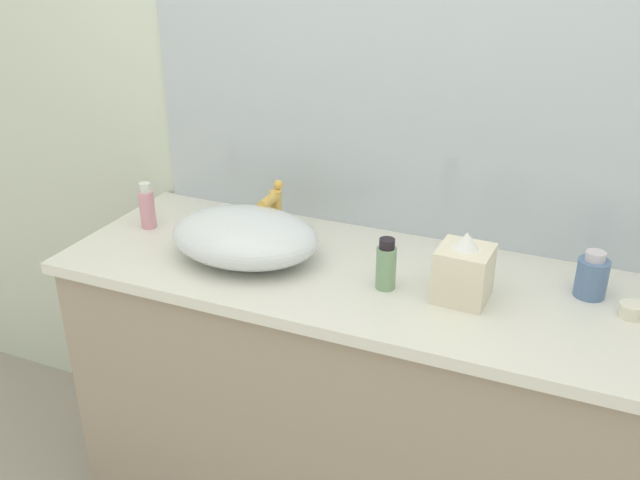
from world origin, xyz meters
TOP-DOWN VIEW (x-y plane):
  - bathroom_wall_rear at (0.00, 0.73)m, footprint 6.00×0.06m
  - vanity_counter at (0.07, 0.41)m, footprint 1.77×0.56m
  - wall_mirror_panel at (0.07, 0.69)m, footprint 1.68×0.01m
  - sink_basin at (-0.34, 0.37)m, footprint 0.40×0.30m
  - faucet at (-0.34, 0.54)m, footprint 0.03×0.12m
  - lotion_bottle at (0.51, 0.51)m, footprint 0.07×0.07m
  - perfume_bottle at (0.05, 0.36)m, footprint 0.05×0.05m
  - spray_can at (-0.69, 0.43)m, footprint 0.04×0.04m
  - tissue_box at (0.23, 0.38)m, footprint 0.13×0.13m
  - candle_jar at (0.60, 0.45)m, footprint 0.05×0.05m

SIDE VIEW (x-z plane):
  - vanity_counter at x=0.07m, z-range 0.00..0.89m
  - candle_jar at x=0.60m, z-range 0.89..0.92m
  - lotion_bottle at x=0.51m, z-range 0.88..1.00m
  - perfume_bottle at x=0.05m, z-range 0.88..1.01m
  - spray_can at x=-0.69m, z-range 0.88..1.02m
  - sink_basin at x=-0.34m, z-range 0.89..1.01m
  - tissue_box at x=0.23m, z-range 0.87..1.05m
  - faucet at x=-0.34m, z-range 0.90..1.05m
  - bathroom_wall_rear at x=0.00m, z-range 0.00..2.60m
  - wall_mirror_panel at x=0.07m, z-range 0.89..1.84m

